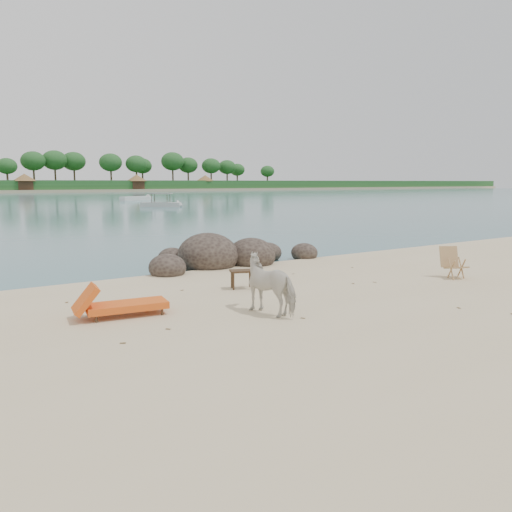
{
  "coord_description": "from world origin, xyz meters",
  "views": [
    {
      "loc": [
        -6.69,
        -7.52,
        2.69
      ],
      "look_at": [
        -0.49,
        2.0,
        1.0
      ],
      "focal_mm": 35.0,
      "sensor_mm": 36.0,
      "label": 1
    }
  ],
  "objects_px": {
    "boulders": "(223,257)",
    "cow": "(272,285)",
    "lounge_chair": "(127,303)",
    "side_table": "(242,281)",
    "deck_chair": "(457,264)"
  },
  "relations": [
    {
      "from": "cow",
      "to": "side_table",
      "type": "relative_size",
      "value": 2.45
    },
    {
      "from": "side_table",
      "to": "deck_chair",
      "type": "height_order",
      "value": "deck_chair"
    },
    {
      "from": "boulders",
      "to": "lounge_chair",
      "type": "distance_m",
      "value": 6.5
    },
    {
      "from": "side_table",
      "to": "deck_chair",
      "type": "bearing_deg",
      "value": 1.06
    },
    {
      "from": "boulders",
      "to": "deck_chair",
      "type": "height_order",
      "value": "boulders"
    },
    {
      "from": "boulders",
      "to": "cow",
      "type": "xyz_separation_m",
      "value": [
        -2.13,
        -5.86,
        0.33
      ]
    },
    {
      "from": "boulders",
      "to": "lounge_chair",
      "type": "xyz_separation_m",
      "value": [
        -4.72,
        -4.47,
        0.02
      ]
    },
    {
      "from": "side_table",
      "to": "boulders",
      "type": "bearing_deg",
      "value": 88.85
    },
    {
      "from": "lounge_chair",
      "to": "deck_chair",
      "type": "height_order",
      "value": "deck_chair"
    },
    {
      "from": "cow",
      "to": "lounge_chair",
      "type": "xyz_separation_m",
      "value": [
        -2.59,
        1.39,
        -0.3
      ]
    },
    {
      "from": "side_table",
      "to": "lounge_chair",
      "type": "distance_m",
      "value": 3.39
    },
    {
      "from": "deck_chair",
      "to": "lounge_chair",
      "type": "bearing_deg",
      "value": -158.51
    },
    {
      "from": "boulders",
      "to": "lounge_chair",
      "type": "relative_size",
      "value": 3.25
    },
    {
      "from": "cow",
      "to": "lounge_chair",
      "type": "distance_m",
      "value": 2.95
    },
    {
      "from": "lounge_chair",
      "to": "side_table",
      "type": "bearing_deg",
      "value": 23.18
    }
  ]
}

